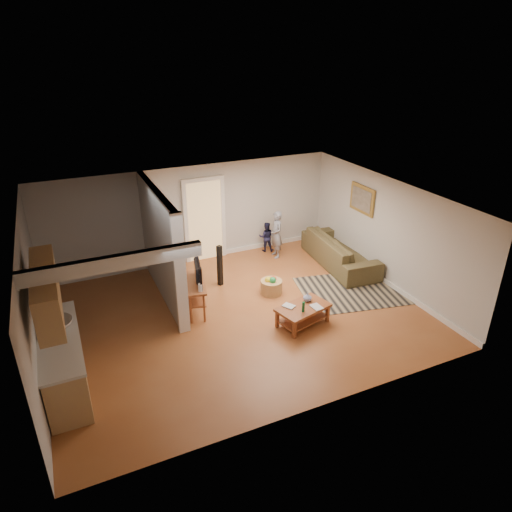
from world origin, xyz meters
The scene contains 11 objects.
ground centered at (0.00, 0.00, 0.00)m, with size 7.50×7.50×0.00m, color brown.
room_shell centered at (-1.07, 0.43, 1.46)m, with size 7.54×6.02×2.52m.
area_rug centered at (2.82, -0.14, 0.01)m, with size 2.41×1.76×0.01m, color black.
sofa centered at (3.30, 1.16, 0.00)m, with size 2.55×1.00×0.74m, color #443422.
coffee_table centered at (1.07, -0.85, 0.32)m, with size 1.18×0.87×0.63m.
tv_console centered at (-0.74, 0.53, 0.63)m, with size 0.65×1.16×0.94m.
speaker_left centered at (-0.93, 1.01, 0.56)m, with size 0.11×0.11×1.11m, color black.
speaker_right centered at (0.12, 1.40, 0.50)m, with size 0.10×0.10×1.01m, color black.
toy_basket centered at (1.04, 0.54, 0.18)m, with size 0.49×0.49×0.44m.
child centered at (2.03, 2.26, 0.00)m, with size 0.46×0.30×1.27m, color gray.
toddler centered at (1.95, 2.70, 0.00)m, with size 0.40×0.31×0.83m, color #1D1E3E.
Camera 1 is at (-3.05, -7.60, 5.22)m, focal length 32.00 mm.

